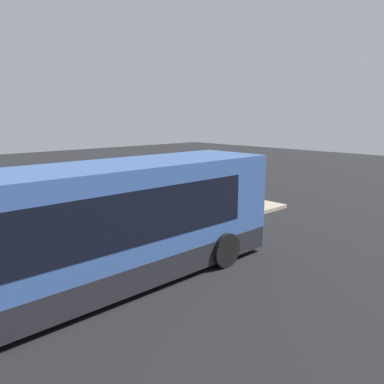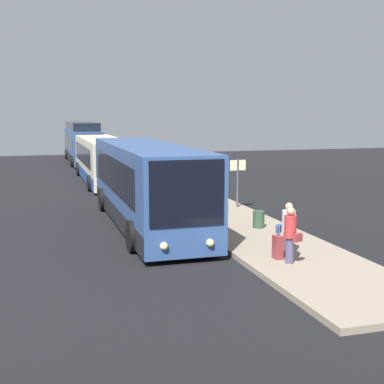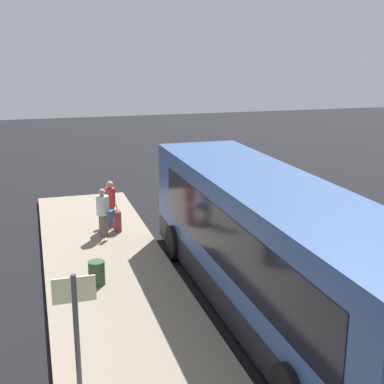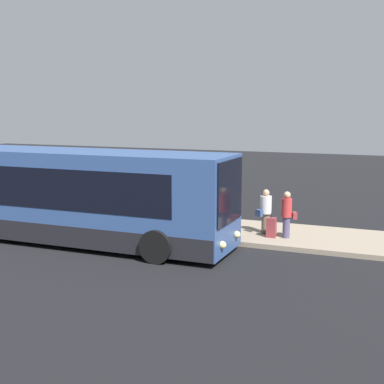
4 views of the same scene
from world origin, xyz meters
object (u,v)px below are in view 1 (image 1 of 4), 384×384
object	(u,v)px
suitcase	(198,211)
trash_bin	(94,225)
passenger_waiting	(204,197)
passenger_boarding	(183,199)
bus_lead	(75,234)

from	to	relation	value
suitcase	trash_bin	distance (m)	4.38
passenger_waiting	suitcase	distance (m)	0.76
passenger_waiting	trash_bin	size ratio (longest dim) A/B	2.56
passenger_waiting	passenger_boarding	bearing A→B (deg)	-135.86
bus_lead	trash_bin	bearing A→B (deg)	56.52
trash_bin	suitcase	bearing A→B (deg)	-16.10
bus_lead	passenger_boarding	xyz separation A→B (m)	(6.38, 3.13, -0.59)
passenger_boarding	passenger_waiting	world-z (taller)	passenger_waiting
trash_bin	bus_lead	bearing A→B (deg)	-123.48
passenger_boarding	trash_bin	world-z (taller)	passenger_boarding
passenger_boarding	passenger_waiting	distance (m)	0.95
bus_lead	suitcase	size ratio (longest dim) A/B	12.75
bus_lead	passenger_boarding	distance (m)	7.13
passenger_boarding	bus_lead	bearing A→B (deg)	60.19
bus_lead	suitcase	xyz separation A→B (m)	(6.74, 2.62, -1.10)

